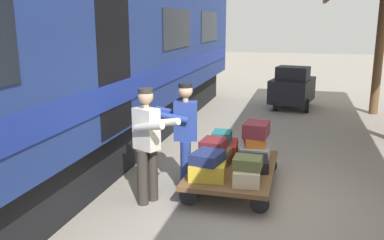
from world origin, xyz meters
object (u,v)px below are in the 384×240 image
object	(u,v)px
train_car	(27,58)
suitcase_black_hardshell	(251,163)
porter_in_overalls	(184,133)
porter_by_door	(148,142)
suitcase_burgundy_valise	(256,129)
suitcase_red_plastic	(222,148)
suitcase_yellow_case	(208,170)
luggage_cart	(233,170)
suitcase_maroon_trunk	(214,145)
suitcase_orange_carryall	(254,141)
suitcase_brown_leather	(215,158)
suitcase_olive_duffel	(248,163)
suitcase_navy_fabric	(208,157)
suitcase_gray_aluminum	(255,152)
suitcase_teal_softside	(222,137)
suitcase_cream_canvas	(247,175)
baggage_tug	(292,88)

from	to	relation	value
train_car	suitcase_black_hardshell	size ratio (longest dim) A/B	34.57
porter_in_overalls	porter_by_door	xyz separation A→B (m)	(0.37, 0.62, 0.00)
suitcase_burgundy_valise	porter_in_overalls	distance (m)	1.36
suitcase_red_plastic	suitcase_yellow_case	distance (m)	1.13
train_car	luggage_cart	bearing A→B (deg)	-169.79
suitcase_maroon_trunk	suitcase_orange_carryall	bearing A→B (deg)	-134.50
suitcase_brown_leather	suitcase_olive_duffel	xyz separation A→B (m)	(-0.59, 0.59, 0.17)
train_car	suitcase_navy_fabric	xyz separation A→B (m)	(-2.91, 0.01, -1.39)
suitcase_brown_leather	suitcase_gray_aluminum	xyz separation A→B (m)	(-0.58, -0.57, -0.02)
suitcase_brown_leather	suitcase_navy_fabric	xyz separation A→B (m)	(-0.00, 0.59, 0.20)
suitcase_red_plastic	suitcase_orange_carryall	world-z (taller)	suitcase_orange_carryall
suitcase_teal_softside	suitcase_yellow_case	bearing A→B (deg)	90.03
porter_by_door	suitcase_brown_leather	bearing A→B (deg)	-132.85
suitcase_olive_duffel	suitcase_yellow_case	bearing A→B (deg)	-2.41
suitcase_cream_canvas	baggage_tug	bearing A→B (deg)	-93.42
suitcase_cream_canvas	suitcase_teal_softside	bearing A→B (deg)	-62.27
suitcase_black_hardshell	luggage_cart	bearing A→B (deg)	0.00
suitcase_navy_fabric	suitcase_burgundy_valise	world-z (taller)	suitcase_burgundy_valise
suitcase_orange_carryall	suitcase_teal_softside	distance (m)	0.55
porter_by_door	suitcase_teal_softside	bearing A→B (deg)	-120.02
suitcase_yellow_case	suitcase_burgundy_valise	bearing A→B (deg)	-115.74
luggage_cart	porter_by_door	world-z (taller)	porter_by_door
suitcase_brown_leather	suitcase_yellow_case	world-z (taller)	suitcase_brown_leather
suitcase_burgundy_valise	porter_in_overalls	world-z (taller)	porter_in_overalls
porter_in_overalls	porter_by_door	world-z (taller)	same
porter_by_door	luggage_cart	bearing A→B (deg)	-141.46
suitcase_brown_leather	suitcase_cream_canvas	distance (m)	0.81
suitcase_gray_aluminum	luggage_cart	bearing A→B (deg)	63.03
suitcase_black_hardshell	suitcase_red_plastic	bearing A→B (deg)	-44.50
porter_in_overalls	porter_by_door	bearing A→B (deg)	58.97
suitcase_orange_carryall	suitcase_navy_fabric	bearing A→B (deg)	65.49
suitcase_brown_leather	suitcase_yellow_case	distance (m)	0.57
suitcase_olive_duffel	suitcase_brown_leather	bearing A→B (deg)	-45.07
suitcase_brown_leather	suitcase_teal_softside	world-z (taller)	suitcase_teal_softside
porter_in_overalls	baggage_tug	bearing A→B (deg)	-101.85
suitcase_black_hardshell	suitcase_cream_canvas	world-z (taller)	suitcase_cream_canvas
train_car	suitcase_navy_fabric	world-z (taller)	train_car
suitcase_navy_fabric	suitcase_burgundy_valise	bearing A→B (deg)	-115.27
suitcase_brown_leather	suitcase_black_hardshell	xyz separation A→B (m)	(-0.58, 0.00, -0.04)
suitcase_red_plastic	suitcase_orange_carryall	size ratio (longest dim) A/B	1.25
luggage_cart	porter_by_door	xyz separation A→B (m)	(1.10, 0.88, 0.63)
suitcase_cream_canvas	porter_by_door	distance (m)	1.50
suitcase_teal_softside	suitcase_burgundy_valise	bearing A→B (deg)	-170.88
suitcase_teal_softside	suitcase_burgundy_valise	world-z (taller)	suitcase_burgundy_valise
suitcase_black_hardshell	suitcase_gray_aluminum	bearing A→B (deg)	-90.00
suitcase_gray_aluminum	porter_by_door	xyz separation A→B (m)	(1.39, 1.45, 0.47)
suitcase_cream_canvas	suitcase_navy_fabric	world-z (taller)	suitcase_navy_fabric
suitcase_orange_carryall	suitcase_olive_duffel	bearing A→B (deg)	92.09
suitcase_navy_fabric	porter_by_door	world-z (taller)	porter_by_door
train_car	baggage_tug	world-z (taller)	train_car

